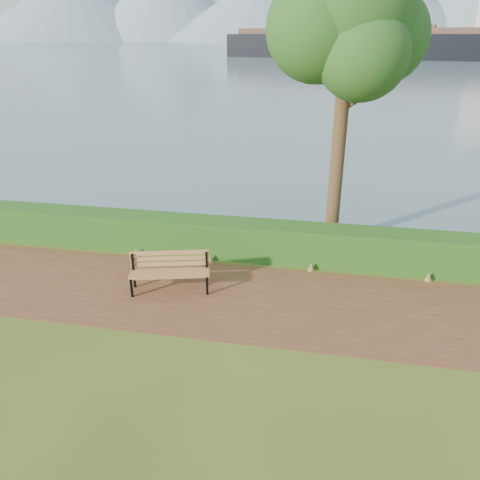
# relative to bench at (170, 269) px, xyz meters

# --- Properties ---
(ground) EXTENTS (140.00, 140.00, 0.00)m
(ground) POSITION_rel_bench_xyz_m (1.68, -0.46, -0.54)
(ground) COLOR #425518
(ground) RESTS_ON ground
(path) EXTENTS (40.00, 3.40, 0.01)m
(path) POSITION_rel_bench_xyz_m (1.68, -0.16, -0.54)
(path) COLOR #592D1E
(path) RESTS_ON ground
(hedge) EXTENTS (32.00, 0.85, 1.00)m
(hedge) POSITION_rel_bench_xyz_m (1.68, 2.14, -0.04)
(hedge) COLOR #144615
(hedge) RESTS_ON ground
(water) EXTENTS (700.00, 510.00, 0.00)m
(water) POSITION_rel_bench_xyz_m (1.68, 259.54, -0.54)
(water) COLOR #405768
(water) RESTS_ON ground
(mountains) EXTENTS (585.00, 190.00, 70.00)m
(mountains) POSITION_rel_bench_xyz_m (-7.50, 405.59, 27.15)
(mountains) COLOR gray
(mountains) RESTS_ON ground
(bench) EXTENTS (1.95, 1.00, 0.94)m
(bench) POSITION_rel_bench_xyz_m (0.00, 0.00, 0.00)
(bench) COLOR black
(bench) RESTS_ON ground
(tree) EXTENTS (4.03, 3.32, 8.01)m
(tree) POSITION_rel_bench_xyz_m (3.74, 3.46, 5.41)
(tree) COLOR #3D2819
(tree) RESTS_ON ground
(cargo_ship) EXTENTS (79.47, 29.53, 23.89)m
(cargo_ship) POSITION_rel_bench_xyz_m (16.99, 119.40, 3.02)
(cargo_ship) COLOR black
(cargo_ship) RESTS_ON ground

